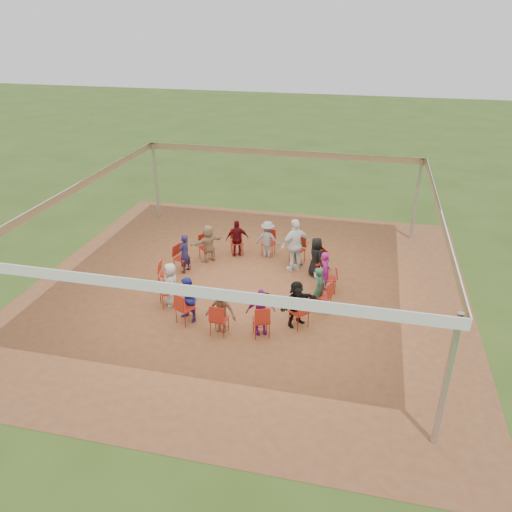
% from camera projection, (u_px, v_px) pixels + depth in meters
% --- Properties ---
extents(ground, '(80.00, 80.00, 0.00)m').
position_uv_depth(ground, '(247.00, 289.00, 15.15)').
color(ground, '#304916').
rests_on(ground, ground).
extents(dirt_patch, '(13.00, 13.00, 0.00)m').
position_uv_depth(dirt_patch, '(247.00, 289.00, 15.15)').
color(dirt_patch, brown).
rests_on(dirt_patch, ground).
extents(tent, '(10.33, 10.33, 3.00)m').
position_uv_depth(tent, '(247.00, 216.00, 14.10)').
color(tent, '#B2B2B7').
rests_on(tent, ground).
extents(chair_0, '(0.50, 0.49, 0.90)m').
position_uv_depth(chair_0, '(329.00, 278.00, 14.82)').
color(chair_0, '#9D2012').
rests_on(chair_0, ground).
extents(chair_1, '(0.60, 0.60, 0.90)m').
position_uv_depth(chair_1, '(319.00, 262.00, 15.78)').
color(chair_1, '#9D2012').
rests_on(chair_1, ground).
extents(chair_2, '(0.58, 0.59, 0.90)m').
position_uv_depth(chair_2, '(297.00, 250.00, 16.57)').
color(chair_2, '#9D2012').
rests_on(chair_2, ground).
extents(chair_3, '(0.44, 0.46, 0.90)m').
position_uv_depth(chair_3, '(268.00, 243.00, 17.05)').
color(chair_3, '#9D2012').
rests_on(chair_3, ground).
extents(chair_4, '(0.56, 0.57, 0.90)m').
position_uv_depth(chair_4, '(237.00, 242.00, 17.11)').
color(chair_4, '#9D2012').
rests_on(chair_4, ground).
extents(chair_5, '(0.61, 0.61, 0.90)m').
position_uv_depth(chair_5, '(207.00, 248.00, 16.74)').
color(chair_5, '#9D2012').
rests_on(chair_5, ground).
extents(chair_6, '(0.54, 0.53, 0.90)m').
position_uv_depth(chair_6, '(182.00, 258.00, 16.02)').
color(chair_6, '#9D2012').
rests_on(chair_6, ground).
extents(chair_7, '(0.50, 0.49, 0.90)m').
position_uv_depth(chair_7, '(167.00, 274.00, 15.09)').
color(chair_7, '#9D2012').
rests_on(chair_7, ground).
extents(chair_8, '(0.60, 0.60, 0.90)m').
position_uv_depth(chair_8, '(167.00, 291.00, 14.13)').
color(chair_8, '#9D2012').
rests_on(chair_8, ground).
extents(chair_9, '(0.58, 0.59, 0.90)m').
position_uv_depth(chair_9, '(185.00, 308.00, 13.33)').
color(chair_9, '#9D2012').
rests_on(chair_9, ground).
extents(chair_10, '(0.44, 0.46, 0.90)m').
position_uv_depth(chair_10, '(219.00, 319.00, 12.86)').
color(chair_10, '#9D2012').
rests_on(chair_10, ground).
extents(chair_11, '(0.56, 0.57, 0.90)m').
position_uv_depth(chair_11, '(261.00, 321.00, 12.80)').
color(chair_11, '#9D2012').
rests_on(chair_11, ground).
extents(chair_12, '(0.61, 0.61, 0.90)m').
position_uv_depth(chair_12, '(299.00, 312.00, 13.16)').
color(chair_12, '#9D2012').
rests_on(chair_12, ground).
extents(chair_13, '(0.54, 0.53, 0.90)m').
position_uv_depth(chair_13, '(323.00, 296.00, 13.88)').
color(chair_13, '#9D2012').
rests_on(chair_13, ground).
extents(person_seated_0, '(0.38, 0.52, 1.29)m').
position_uv_depth(person_seated_0, '(325.00, 272.00, 14.73)').
color(person_seated_0, '#881771').
rests_on(person_seated_0, ground).
extents(person_seated_1, '(0.65, 0.72, 1.29)m').
position_uv_depth(person_seated_1, '(316.00, 257.00, 15.65)').
color(person_seated_1, black).
rests_on(person_seated_1, ground).
extents(person_seated_2, '(0.73, 0.62, 1.29)m').
position_uv_depth(person_seated_2, '(295.00, 246.00, 16.40)').
color(person_seated_2, '#2A523B').
rests_on(person_seated_2, ground).
extents(person_seated_3, '(0.86, 0.46, 1.29)m').
position_uv_depth(person_seated_3, '(268.00, 239.00, 16.85)').
color(person_seated_3, gray).
rests_on(person_seated_3, ground).
extents(person_seated_4, '(0.85, 0.65, 1.29)m').
position_uv_depth(person_seated_4, '(237.00, 238.00, 16.91)').
color(person_seated_4, '#42080E').
rests_on(person_seated_4, ground).
extents(person_seated_5, '(1.13, 1.19, 1.29)m').
position_uv_depth(person_seated_5, '(208.00, 243.00, 16.56)').
color(person_seated_5, tan).
rests_on(person_seated_5, ground).
extents(person_seated_6, '(0.43, 0.54, 1.29)m').
position_uv_depth(person_seated_6, '(184.00, 253.00, 15.88)').
color(person_seated_6, '#1D183E').
rests_on(person_seated_6, ground).
extents(person_seated_7, '(0.65, 0.72, 1.29)m').
position_uv_depth(person_seated_7, '(171.00, 284.00, 14.08)').
color(person_seated_7, '#B4AB9E').
rests_on(person_seated_7, ground).
extents(person_seated_8, '(0.73, 0.62, 1.29)m').
position_uv_depth(person_seated_8, '(188.00, 300.00, 13.32)').
color(person_seated_8, navy).
rests_on(person_seated_8, ground).
extents(person_seated_9, '(0.86, 0.46, 1.29)m').
position_uv_depth(person_seated_9, '(221.00, 310.00, 12.87)').
color(person_seated_9, brown).
rests_on(person_seated_9, ground).
extents(person_seated_10, '(0.85, 0.65, 1.29)m').
position_uv_depth(person_seated_10, '(260.00, 311.00, 12.81)').
color(person_seated_10, '#881771').
rests_on(person_seated_10, ground).
extents(person_seated_11, '(1.13, 1.19, 1.29)m').
position_uv_depth(person_seated_11, '(296.00, 303.00, 13.16)').
color(person_seated_11, black).
rests_on(person_seated_11, ground).
extents(person_seated_12, '(0.43, 0.54, 1.29)m').
position_uv_depth(person_seated_12, '(319.00, 289.00, 13.85)').
color(person_seated_12, '#2A523B').
rests_on(person_seated_12, ground).
extents(standing_person, '(1.13, 1.09, 1.78)m').
position_uv_depth(standing_person, '(295.00, 245.00, 15.84)').
color(standing_person, white).
rests_on(standing_person, ground).
extents(cable_coil, '(0.46, 0.46, 0.03)m').
position_uv_depth(cable_coil, '(265.00, 296.00, 14.73)').
color(cable_coil, black).
rests_on(cable_coil, ground).
extents(laptop, '(0.30, 0.35, 0.22)m').
position_uv_depth(laptop, '(320.00, 273.00, 14.76)').
color(laptop, '#B7B7BC').
rests_on(laptop, ground).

